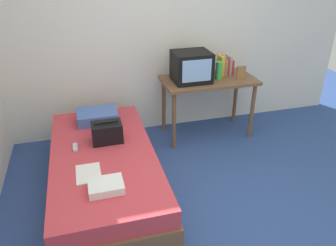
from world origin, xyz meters
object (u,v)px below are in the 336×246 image
at_px(desk, 208,86).
at_px(water_bottle, 219,71).
at_px(magazine, 88,173).
at_px(handbag, 107,132).
at_px(remote_dark, 116,180).
at_px(bed, 105,173).
at_px(picture_frame, 241,73).
at_px(book_row, 225,66).
at_px(folded_towel, 106,186).
at_px(tv, 191,67).
at_px(remote_silver, 75,147).
at_px(pillow, 97,116).

relative_size(desk, water_bottle, 5.20).
relative_size(water_bottle, magazine, 0.77).
xyz_separation_m(handbag, remote_dark, (-0.01, -0.68, -0.09)).
bearing_deg(remote_dark, bed, 97.71).
relative_size(picture_frame, handbag, 0.56).
distance_m(book_row, remote_dark, 2.20).
distance_m(picture_frame, magazine, 2.24).
distance_m(desk, handbag, 1.51).
relative_size(desk, handbag, 3.87).
distance_m(bed, folded_towel, 0.63).
distance_m(water_bottle, book_row, 0.21).
bearing_deg(folded_towel, picture_frame, 36.05).
distance_m(tv, folded_towel, 1.92).
height_order(bed, magazine, magazine).
bearing_deg(remote_dark, handbag, 89.53).
height_order(desk, picture_frame, picture_frame).
xyz_separation_m(tv, magazine, (-1.33, -1.17, -0.48)).
relative_size(water_bottle, picture_frame, 1.33).
height_order(desk, tv, tv).
xyz_separation_m(tv, water_bottle, (0.34, -0.04, -0.07)).
xyz_separation_m(tv, picture_frame, (0.61, -0.11, -0.10)).
relative_size(tv, handbag, 1.47).
xyz_separation_m(water_bottle, remote_silver, (-1.77, -0.68, -0.40)).
bearing_deg(water_bottle, magazine, -145.86).
bearing_deg(water_bottle, pillow, -174.82).
bearing_deg(water_bottle, bed, -151.66).
height_order(water_bottle, magazine, water_bottle).
bearing_deg(magazine, desk, 37.06).
distance_m(bed, water_bottle, 1.85).
bearing_deg(bed, desk, 31.58).
height_order(water_bottle, pillow, water_bottle).
bearing_deg(book_row, water_bottle, -134.79).
bearing_deg(desk, book_row, 21.48).
bearing_deg(tv, remote_dark, -129.67).
xyz_separation_m(book_row, handbag, (-1.60, -0.77, -0.31)).
bearing_deg(remote_dark, folded_towel, -136.74).
relative_size(water_bottle, folded_towel, 0.80).
distance_m(picture_frame, handbag, 1.82).
height_order(pillow, remote_silver, pillow).
xyz_separation_m(handbag, folded_towel, (-0.10, -0.77, -0.07)).
distance_m(water_bottle, pillow, 1.56).
distance_m(tv, remote_dark, 1.80).
distance_m(book_row, picture_frame, 0.25).
xyz_separation_m(water_bottle, folded_towel, (-1.55, -1.39, -0.38)).
height_order(book_row, magazine, book_row).
xyz_separation_m(pillow, remote_silver, (-0.26, -0.54, -0.05)).
relative_size(tv, picture_frame, 2.62).
bearing_deg(pillow, remote_dark, -87.40).
bearing_deg(picture_frame, bed, -157.25).
height_order(pillow, remote_dark, pillow).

